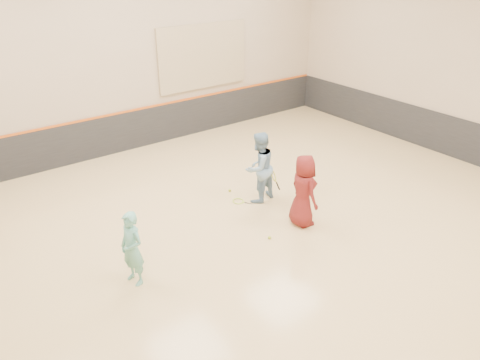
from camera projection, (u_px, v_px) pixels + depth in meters
room at (247, 203)px, 9.79m from camera, size 15.04×12.04×6.22m
wainscot_back at (127, 131)px, 14.16m from camera, size 14.90×0.04×1.20m
wainscot_right at (446, 135)px, 13.89m from camera, size 0.04×11.90×1.20m
accent_stripe at (125, 112)px, 13.87m from camera, size 14.90×0.03×0.06m
acoustic_panel at (203, 56)px, 14.79m from camera, size 3.20×0.08×2.00m
girl at (132, 249)px, 8.43m from camera, size 0.46×0.60×1.46m
instructor at (259, 167)px, 11.18m from camera, size 0.96×0.81×1.76m
young_man at (303, 191)px, 10.22m from camera, size 0.66×0.89×1.66m
held_racket at (274, 176)px, 11.26m from camera, size 0.29×0.29×0.62m
spare_racket at (238, 200)px, 11.47m from camera, size 0.63×0.63×0.07m
ball_under_racket at (270, 238)px, 10.01m from camera, size 0.07×0.07×0.07m
ball_in_hand at (312, 184)px, 10.07m from camera, size 0.07×0.07×0.07m
ball_beside_spare at (230, 190)px, 11.94m from camera, size 0.07×0.07×0.07m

